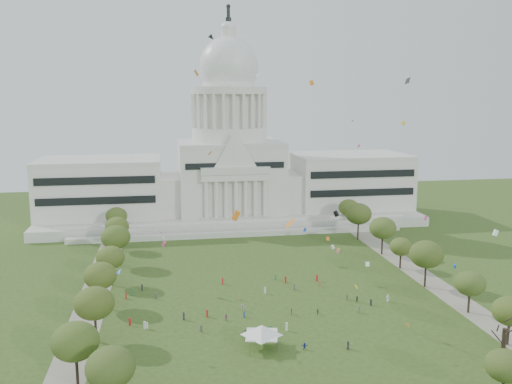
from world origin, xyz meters
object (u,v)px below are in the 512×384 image
at_px(capitol, 230,169).
at_px(big_bare_tree, 505,325).
at_px(event_tent, 262,330).
at_px(person_0, 388,298).

bearing_deg(capitol, big_bare_tree, -74.98).
height_order(big_bare_tree, event_tent, big_bare_tree).
bearing_deg(capitol, person_0, -74.44).
height_order(capitol, person_0, capitol).
xyz_separation_m(event_tent, person_0, (37.61, 20.55, -3.11)).
relative_size(big_bare_tree, event_tent, 1.14).
xyz_separation_m(capitol, big_bare_tree, (38.00, -141.59, -13.62)).
xyz_separation_m(capitol, event_tent, (-8.39, -125.49, -18.20)).
bearing_deg(event_tent, person_0, 28.65).
bearing_deg(big_bare_tree, person_0, 103.47).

